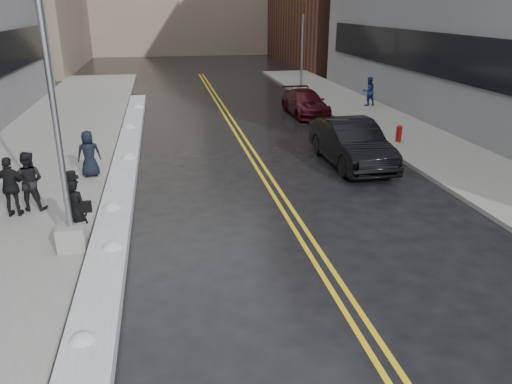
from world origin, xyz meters
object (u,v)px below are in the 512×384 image
traffic_signal (302,42)px  pedestrian_c (89,154)px  pedestrian_b (29,181)px  pedestrian_d (11,187)px  pedestrian_east (369,91)px  fire_hydrant (399,132)px  car_black (351,143)px  lamppost (60,154)px  pedestrian_fedora (76,211)px  car_maroon (305,103)px

traffic_signal → pedestrian_c: traffic_signal is taller
pedestrian_b → pedestrian_d: size_ratio=1.02×
traffic_signal → pedestrian_c: bearing=-126.3°
traffic_signal → pedestrian_east: traffic_signal is taller
fire_hydrant → car_black: bearing=-143.1°
pedestrian_b → pedestrian_d: 0.54m
lamppost → pedestrian_c: 5.82m
pedestrian_fedora → pedestrian_b: 2.96m
pedestrian_fedora → car_maroon: bearing=-100.0°
pedestrian_b → car_black: (10.77, 2.89, -0.17)m
traffic_signal → pedestrian_east: bearing=-67.8°
pedestrian_b → pedestrian_c: 3.08m
pedestrian_d → pedestrian_fedora: bearing=137.7°
lamppost → pedestrian_east: size_ratio=4.62×
pedestrian_c → pedestrian_d: bearing=53.7°
fire_hydrant → pedestrian_d: pedestrian_d is taller
pedestrian_fedora → pedestrian_b: (-1.63, 2.47, 0.02)m
car_maroon → pedestrian_fedora: bearing=-125.3°
traffic_signal → pedestrian_b: bearing=-124.8°
pedestrian_d → car_black: bearing=-159.8°
pedestrian_fedora → pedestrian_b: pedestrian_b is taller
lamppost → pedestrian_c: lamppost is taller
pedestrian_b → pedestrian_east: bearing=-132.3°
pedestrian_d → car_black: 11.61m
fire_hydrant → car_black: (-3.06, -2.30, 0.29)m
lamppost → pedestrian_d: lamppost is taller
pedestrian_east → pedestrian_c: bearing=26.5°
pedestrian_c → car_maroon: bearing=-146.5°
pedestrian_fedora → pedestrian_c: 5.27m
pedestrian_east → car_maroon: 4.34m
car_black → pedestrian_b: bearing=-165.8°
lamppost → car_maroon: size_ratio=1.67×
car_black → car_maroon: size_ratio=1.12×
car_maroon → car_black: bearing=-96.1°
lamppost → traffic_signal: bearing=61.8°
fire_hydrant → pedestrian_b: size_ratio=0.42×
pedestrian_east → car_black: 11.50m
lamppost → pedestrian_fedora: size_ratio=4.52×
pedestrian_east → car_maroon: bearing=6.4°
fire_hydrant → pedestrian_c: pedestrian_c is taller
pedestrian_b → lamppost: bearing=126.3°
pedestrian_d → car_maroon: pedestrian_d is taller
traffic_signal → car_black: (-2.56, -16.30, -2.56)m
fire_hydrant → traffic_signal: size_ratio=0.12×
pedestrian_d → pedestrian_east: (16.12, 13.65, -0.03)m
pedestrian_c → car_black: bearing=172.0°
pedestrian_b → pedestrian_east: pedestrian_b is taller
pedestrian_c → car_maroon: pedestrian_c is taller
car_maroon → fire_hydrant: bearing=-72.9°
pedestrian_d → car_maroon: bearing=-130.0°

